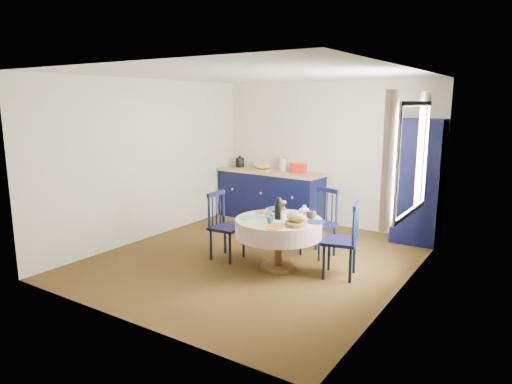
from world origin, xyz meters
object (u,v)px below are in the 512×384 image
kitchen_counter (270,194)px  pantry_cabinet (418,182)px  chair_right (343,240)px  mug_d (279,209)px  dining_table (279,228)px  chair_far (320,222)px  chair_left (225,225)px  mug_a (268,214)px  mug_c (311,215)px  mug_b (270,220)px  cobalt_bowl (276,211)px

kitchen_counter → pantry_cabinet: bearing=3.6°
chair_right → mug_d: chair_right is taller
pantry_cabinet → dining_table: (-1.18, -2.17, -0.39)m
chair_far → dining_table: bearing=-87.5°
chair_left → mug_a: (0.67, 0.05, 0.24)m
dining_table → chair_far: same height
mug_d → mug_a: bearing=-87.8°
dining_table → mug_d: (-0.19, 0.31, 0.16)m
chair_far → mug_c: bearing=-60.4°
mug_b → mug_a: bearing=126.1°
chair_right → cobalt_bowl: (-1.00, 0.06, 0.22)m
pantry_cabinet → mug_d: 2.32m
chair_left → cobalt_bowl: 0.75m
dining_table → chair_right: size_ratio=1.20×
chair_left → pantry_cabinet: bearing=-44.1°
cobalt_bowl → mug_c: bearing=-1.6°
mug_a → chair_far: bearing=65.3°
chair_right → chair_left: bearing=-94.9°
kitchen_counter → dining_table: (1.43, -2.13, 0.09)m
chair_left → mug_b: bearing=-105.0°
mug_a → mug_c: (0.51, 0.24, 0.01)m
kitchen_counter → cobalt_bowl: bearing=-54.0°
chair_left → chair_far: size_ratio=0.98×
mug_c → dining_table: bearing=-144.0°
chair_left → mug_d: bearing=-63.6°
mug_a → cobalt_bowl: 0.26m
chair_right → mug_c: size_ratio=7.23×
chair_left → kitchen_counter: bearing=13.4°
mug_c → mug_d: bearing=172.9°
mug_c → chair_left: bearing=-166.3°
dining_table → mug_a: dining_table is taller
dining_table → chair_far: size_ratio=1.20×
mug_b → mug_c: 0.59m
mug_c → chair_far: bearing=103.4°
chair_right → mug_a: (-0.97, -0.20, 0.24)m
chair_left → mug_c: chair_left is taller
chair_far → mug_a: (-0.37, -0.81, 0.23)m
chair_far → chair_left: bearing=-124.4°
kitchen_counter → chair_right: bearing=-38.1°
dining_table → chair_left: (-0.85, -0.05, -0.09)m
kitchen_counter → chair_left: size_ratio=2.22×
cobalt_bowl → chair_right: bearing=-3.2°
pantry_cabinet → dining_table: size_ratio=1.66×
mug_c → mug_b: bearing=-123.5°
chair_far → mug_d: (-0.38, -0.50, 0.23)m
kitchen_counter → pantry_cabinet: (2.61, 0.04, 0.48)m
dining_table → cobalt_bowl: 0.36m
chair_left → mug_b: (0.85, -0.20, 0.25)m
chair_left → cobalt_bowl: chair_left is taller
pantry_cabinet → mug_c: size_ratio=14.43×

